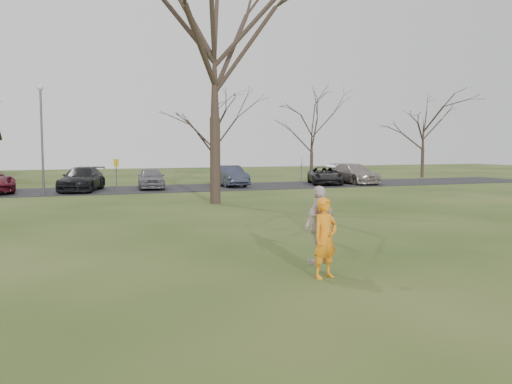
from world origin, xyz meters
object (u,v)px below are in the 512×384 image
car_5 (230,176)px  car_7 (354,174)px  lamp_post (42,126)px  catching_play (320,225)px  car_4 (151,178)px  car_3 (82,179)px  player_defender (325,238)px  car_6 (325,175)px  big_tree (214,59)px

car_5 → car_7: bearing=-4.8°
car_5 → lamp_post: (-12.07, -2.84, 3.21)m
car_7 → lamp_post: bearing=-175.4°
lamp_post → car_5: bearing=13.2°
car_5 → car_7: (9.56, -0.67, 0.02)m
lamp_post → catching_play: bearing=-74.7°
car_4 → car_7: 15.11m
lamp_post → car_3: bearing=44.5°
car_3 → player_defender: bearing=-64.5°
catching_play → player_defender: bearing=-103.7°
car_3 → car_5: bearing=20.8°
player_defender → lamp_post: 23.69m
car_5 → player_defender: bearing=-104.2°
car_3 → catching_play: (3.90, -24.43, 0.29)m
car_6 → car_3: bearing=-160.5°
car_5 → lamp_post: lamp_post is taller
player_defender → car_5: player_defender is taller
car_6 → lamp_post: size_ratio=0.74×
car_5 → car_6: size_ratio=0.94×
player_defender → car_3: size_ratio=0.34×
player_defender → car_4: size_ratio=0.41×
player_defender → lamp_post: lamp_post is taller
catching_play → big_tree: (1.91, 14.77, 5.93)m
car_4 → car_6: size_ratio=0.89×
catching_play → lamp_post: bearing=105.3°
player_defender → car_6: 28.16m
car_6 → big_tree: bearing=-119.7°
car_5 → catching_play: size_ratio=1.99×
car_6 → car_7: (2.44, 0.01, 0.09)m
lamp_post → car_6: bearing=6.4°
catching_play → big_tree: big_tree is taller
car_3 → car_6: car_3 is taller
car_6 → car_4: bearing=-161.9°
car_6 → catching_play: catching_play is taller
car_3 → lamp_post: bearing=-118.6°
big_tree → player_defender: bearing=-97.6°
car_4 → car_7: (15.11, -0.31, 0.04)m
car_3 → car_4: size_ratio=1.23×
lamp_post → big_tree: bearing=-43.2°
catching_play → lamp_post: (-6.09, 22.27, 2.90)m
player_defender → car_6: size_ratio=0.37×
car_7 → catching_play: catching_play is taller
car_4 → car_3: bearing=-168.3°
car_5 → catching_play: catching_play is taller
car_5 → big_tree: (-4.07, -10.34, 6.24)m
car_6 → car_7: car_7 is taller
car_7 → car_6: bearing=179.2°
player_defender → car_7: player_defender is taller
player_defender → car_3: player_defender is taller
car_5 → catching_play: 25.82m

